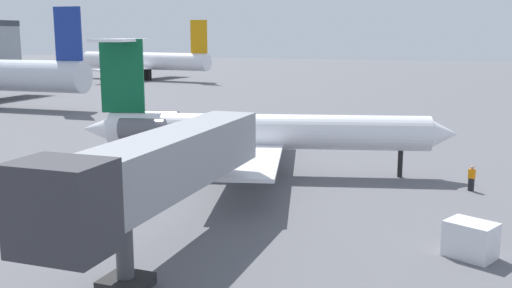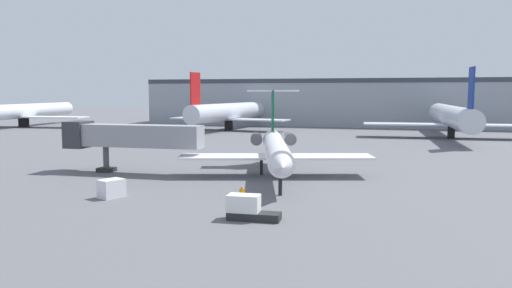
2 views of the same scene
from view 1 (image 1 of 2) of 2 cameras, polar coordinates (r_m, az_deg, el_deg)
ground_plane at (r=45.66m, az=0.50°, el=-2.28°), size 400.00×400.00×0.10m
regional_jet at (r=42.65m, az=-0.28°, el=1.39°), size 22.29×26.89×9.82m
jet_bridge at (r=25.67m, az=-9.89°, el=-2.54°), size 17.03×3.49×6.04m
ground_crew_marshaller at (r=41.00m, az=20.22°, el=-3.13°), size 0.42×0.48×1.69m
cargo_container_uld at (r=29.04m, az=20.14°, el=-8.72°), size 2.28×2.58×1.68m
parked_airliner_east_mid at (r=135.46m, az=-10.72°, el=7.90°), size 28.08×33.14×13.19m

